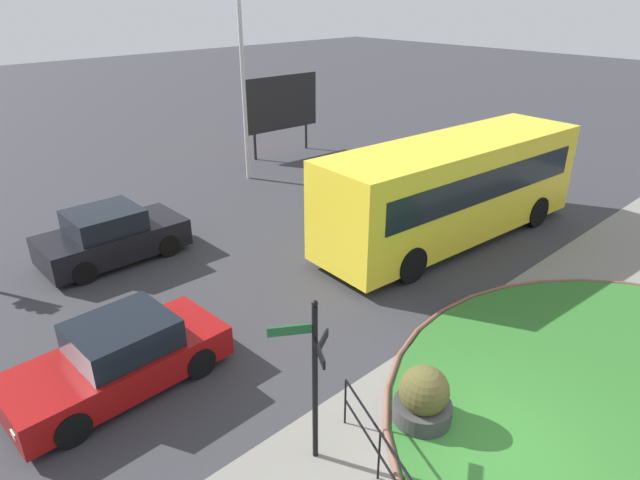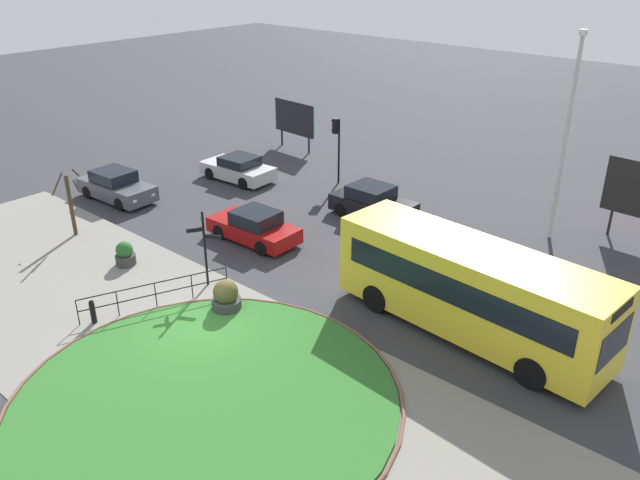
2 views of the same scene
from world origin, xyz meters
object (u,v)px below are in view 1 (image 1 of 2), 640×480
object	(u,v)px
car_near_lane	(119,359)
car_oncoming	(111,236)
bus_yellow	(453,188)
lamppost_tall	(242,59)
billboard_right	(280,104)
signpost_directional	(314,372)
planter_kerbside	(423,400)

from	to	relation	value
car_near_lane	car_oncoming	distance (m)	5.85
bus_yellow	car_oncoming	xyz separation A→B (m)	(-8.13, 5.67, -0.94)
car_oncoming	lamppost_tall	world-z (taller)	lamppost_tall
car_near_lane	car_oncoming	world-z (taller)	car_oncoming
car_near_lane	billboard_right	world-z (taller)	billboard_right
car_oncoming	lamppost_tall	bearing A→B (deg)	25.26
car_near_lane	lamppost_tall	xyz separation A→B (m)	(9.40, 8.69, 4.00)
signpost_directional	bus_yellow	world-z (taller)	bus_yellow
signpost_directional	car_oncoming	world-z (taller)	signpost_directional
bus_yellow	car_near_lane	size ratio (longest dim) A/B	2.26
lamppost_tall	planter_kerbside	size ratio (longest dim) A/B	7.45
lamppost_tall	planter_kerbside	distance (m)	15.14
car_near_lane	lamppost_tall	world-z (taller)	lamppost_tall
signpost_directional	lamppost_tall	size ratio (longest dim) A/B	0.34
signpost_directional	lamppost_tall	bearing A→B (deg)	57.79
signpost_directional	billboard_right	xyz separation A→B (m)	(11.18, 14.40, 0.55)
signpost_directional	car_near_lane	bearing A→B (deg)	111.34
bus_yellow	car_near_lane	bearing A→B (deg)	-177.24
car_near_lane	planter_kerbside	xyz separation A→B (m)	(3.42, -4.59, -0.12)
signpost_directional	planter_kerbside	size ratio (longest dim) A/B	2.57
signpost_directional	lamppost_tall	xyz separation A→B (m)	(7.90, 12.54, 2.90)
car_oncoming	planter_kerbside	bearing A→B (deg)	-82.88
bus_yellow	billboard_right	size ratio (longest dim) A/B	2.35
bus_yellow	planter_kerbside	xyz separation A→B (m)	(-6.98, -4.31, -1.13)
planter_kerbside	car_oncoming	bearing A→B (deg)	96.62
lamppost_tall	signpost_directional	bearing A→B (deg)	-122.21
car_near_lane	billboard_right	distance (m)	16.58
signpost_directional	car_near_lane	xyz separation A→B (m)	(-1.50, 3.85, -1.10)
car_near_lane	planter_kerbside	distance (m)	5.72
signpost_directional	bus_yellow	distance (m)	9.58
car_oncoming	billboard_right	bearing A→B (deg)	26.80
car_near_lane	car_oncoming	size ratio (longest dim) A/B	1.05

